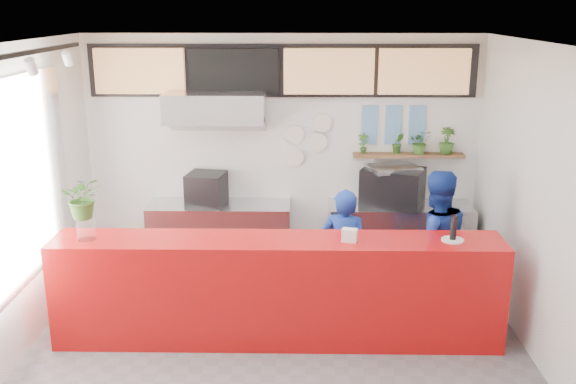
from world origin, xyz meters
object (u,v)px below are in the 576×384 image
at_px(panini_oven, 206,189).
at_px(service_counter, 278,290).
at_px(staff_right, 434,245).
at_px(staff_center, 344,253).
at_px(espresso_machine, 393,187).
at_px(pepper_mill, 453,228).

bearing_deg(panini_oven, service_counter, -51.77).
bearing_deg(staff_right, staff_center, -11.48).
distance_m(panini_oven, espresso_machine, 2.35).
height_order(panini_oven, pepper_mill, pepper_mill).
bearing_deg(staff_right, espresso_machine, -87.09).
xyz_separation_m(staff_center, staff_right, (0.97, -0.02, 0.11)).
relative_size(espresso_machine, staff_center, 0.51).
distance_m(service_counter, pepper_mill, 1.86).
xyz_separation_m(staff_center, pepper_mill, (1.02, -0.60, 0.51)).
relative_size(espresso_machine, staff_right, 0.44).
distance_m(espresso_machine, pepper_mill, 1.85).
bearing_deg(service_counter, staff_center, 39.70).
bearing_deg(service_counter, staff_right, 18.57).
xyz_separation_m(espresso_machine, staff_center, (-0.68, -1.21, -0.41)).
xyz_separation_m(service_counter, panini_oven, (-0.96, 1.80, 0.55)).
height_order(espresso_machine, staff_right, staff_right).
distance_m(service_counter, espresso_machine, 2.35).
bearing_deg(staff_right, service_counter, 8.52).
xyz_separation_m(service_counter, espresso_machine, (1.39, 1.80, 0.59)).
bearing_deg(pepper_mill, espresso_machine, 100.49).
bearing_deg(espresso_machine, pepper_mill, -58.28).
xyz_separation_m(espresso_machine, staff_right, (0.29, -1.24, -0.30)).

